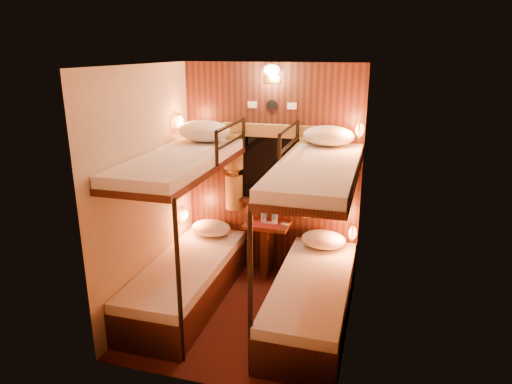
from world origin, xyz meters
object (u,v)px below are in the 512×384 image
(table, at_px, (267,242))
(bottle_left, at_px, (264,214))
(bottle_right, at_px, (275,215))
(bunk_right, at_px, (313,268))
(bunk_left, at_px, (186,252))

(table, xyz_separation_m, bottle_left, (-0.04, 0.01, 0.34))
(bottle_left, bearing_deg, table, -17.14)
(bottle_left, relative_size, bottle_right, 0.98)
(bottle_left, distance_m, bottle_right, 0.12)
(bunk_right, bearing_deg, bunk_left, 180.00)
(table, relative_size, bottle_right, 2.66)
(bunk_right, relative_size, table, 2.90)
(table, bearing_deg, bunk_left, -129.67)
(table, height_order, bottle_right, bottle_right)
(table, bearing_deg, bottle_right, 4.63)
(bottle_left, bearing_deg, bunk_left, -127.50)
(bunk_left, height_order, bottle_left, bunk_left)
(bunk_left, relative_size, bunk_right, 1.00)
(bunk_right, xyz_separation_m, bottle_left, (-0.69, 0.79, 0.20))
(bunk_left, distance_m, table, 1.02)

